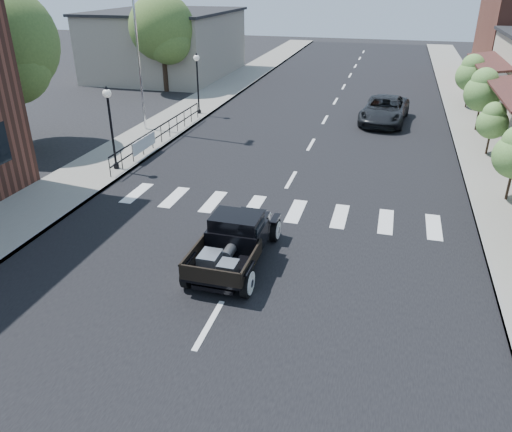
# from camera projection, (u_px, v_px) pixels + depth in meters

# --- Properties ---
(ground) EXTENTS (120.00, 120.00, 0.00)m
(ground) POSITION_uv_depth(u_px,v_px,m) (244.00, 264.00, 14.91)
(ground) COLOR black
(ground) RESTS_ON ground
(road) EXTENTS (14.00, 80.00, 0.02)m
(road) POSITION_uv_depth(u_px,v_px,m) (320.00, 129.00, 27.92)
(road) COLOR black
(road) RESTS_ON ground
(road_markings) EXTENTS (12.00, 60.00, 0.06)m
(road_markings) POSITION_uv_depth(u_px,v_px,m) (304.00, 157.00, 23.59)
(road_markings) COLOR silver
(road_markings) RESTS_ON ground
(sidewalk_left) EXTENTS (3.00, 80.00, 0.15)m
(sidewalk_left) POSITION_uv_depth(u_px,v_px,m) (179.00, 117.00, 29.91)
(sidewalk_left) COLOR gray
(sidewalk_left) RESTS_ON ground
(sidewalk_right) EXTENTS (3.00, 80.00, 0.15)m
(sidewalk_right) POSITION_uv_depth(u_px,v_px,m) (483.00, 140.00, 25.88)
(sidewalk_right) COLOR gray
(sidewalk_right) RESTS_ON ground
(low_building_left) EXTENTS (10.00, 12.00, 5.00)m
(low_building_left) POSITION_uv_depth(u_px,v_px,m) (167.00, 45.00, 41.68)
(low_building_left) COLOR gray
(low_building_left) RESTS_ON ground
(railing) EXTENTS (0.08, 10.00, 1.00)m
(railing) POSITION_uv_depth(u_px,v_px,m) (161.00, 133.00, 25.03)
(railing) COLOR black
(railing) RESTS_ON sidewalk_left
(banner) EXTENTS (0.04, 2.20, 0.60)m
(banner) POSITION_uv_depth(u_px,v_px,m) (145.00, 149.00, 23.37)
(banner) COLOR silver
(banner) RESTS_ON sidewalk_left
(lamp_post_b) EXTENTS (0.36, 0.36, 3.57)m
(lamp_post_b) POSITION_uv_depth(u_px,v_px,m) (111.00, 129.00, 21.07)
(lamp_post_b) COLOR black
(lamp_post_b) RESTS_ON sidewalk_left
(lamp_post_c) EXTENTS (0.36, 0.36, 3.57)m
(lamp_post_c) POSITION_uv_depth(u_px,v_px,m) (198.00, 84.00, 29.75)
(lamp_post_c) COLOR black
(lamp_post_c) RESTS_ON sidewalk_left
(flagpole) EXTENTS (0.12, 0.12, 11.43)m
(flagpole) POSITION_uv_depth(u_px,v_px,m) (135.00, 17.00, 24.95)
(flagpole) COLOR silver
(flagpole) RESTS_ON sidewalk_left
(big_tree_near) EXTENTS (5.15, 5.15, 7.57)m
(big_tree_near) POSITION_uv_depth(u_px,v_px,m) (7.00, 69.00, 23.52)
(big_tree_near) COLOR #446029
(big_tree_near) RESTS_ON ground
(big_tree_far) EXTENTS (4.60, 4.60, 6.76)m
(big_tree_far) POSITION_uv_depth(u_px,v_px,m) (163.00, 43.00, 35.49)
(big_tree_far) COLOR #446029
(big_tree_far) RESTS_ON ground
(small_tree_c) EXTENTS (1.42, 1.42, 2.37)m
(small_tree_c) POSITION_uv_depth(u_px,v_px,m) (491.00, 129.00, 23.09)
(small_tree_c) COLOR #54833C
(small_tree_c) RESTS_ON sidewalk_right
(small_tree_d) EXTENTS (1.91, 1.91, 3.18)m
(small_tree_d) POSITION_uv_depth(u_px,v_px,m) (481.00, 101.00, 26.60)
(small_tree_d) COLOR #54833C
(small_tree_d) RESTS_ON sidewalk_right
(small_tree_e) EXTENTS (1.89, 1.89, 3.16)m
(small_tree_e) POSITION_uv_depth(u_px,v_px,m) (470.00, 82.00, 31.23)
(small_tree_e) COLOR #54833C
(small_tree_e) RESTS_ON sidewalk_right
(hotrod_pickup) EXTENTS (2.11, 4.44, 1.53)m
(hotrod_pickup) POSITION_uv_depth(u_px,v_px,m) (235.00, 240.00, 14.64)
(hotrod_pickup) COLOR black
(hotrod_pickup) RESTS_ON ground
(second_car) EXTENTS (2.89, 5.45, 1.46)m
(second_car) POSITION_uv_depth(u_px,v_px,m) (385.00, 110.00, 28.83)
(second_car) COLOR black
(second_car) RESTS_ON ground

